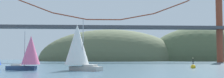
{
  "coord_description": "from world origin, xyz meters",
  "views": [
    {
      "loc": [
        -2.77,
        -22.4,
        2.79
      ],
      "look_at": [
        0.0,
        28.6,
        5.95
      ],
      "focal_mm": 43.86,
      "sensor_mm": 36.0,
      "label": 1
    }
  ],
  "objects": [
    {
      "name": "headland_center",
      "position": [
        5.0,
        135.0,
        0.0
      ],
      "size": [
        82.38,
        44.0,
        35.91
      ],
      "primitive_type": "ellipsoid",
      "color": "#5B6647",
      "rests_on": "ground_plane"
    },
    {
      "name": "headland_right",
      "position": [
        60.0,
        135.0,
        0.0
      ],
      "size": [
        68.72,
        44.0,
        40.34
      ],
      "primitive_type": "ellipsoid",
      "color": "#4C5B3D",
      "rests_on": "ground_plane"
    },
    {
      "name": "suspension_bridge",
      "position": [
        0.0,
        95.0,
        16.13
      ],
      "size": [
        138.39,
        6.0,
        35.31
      ],
      "color": "brown",
      "rests_on": "ground_plane"
    },
    {
      "name": "sailboat_white_mainsail",
      "position": [
        -6.51,
        30.38,
        4.71
      ],
      "size": [
        8.2,
        7.29,
        9.77
      ],
      "color": "#B7B2A8",
      "rests_on": "ground_plane"
    },
    {
      "name": "sailboat_pink_spinnaker",
      "position": [
        -15.95,
        31.96,
        3.59
      ],
      "size": [
        6.79,
        4.0,
        7.62
      ],
      "color": "navy",
      "rests_on": "ground_plane"
    },
    {
      "name": "channel_buoy",
      "position": [
        18.86,
        38.35,
        0.37
      ],
      "size": [
        1.1,
        1.1,
        2.64
      ],
      "color": "gold",
      "rests_on": "ground_plane"
    }
  ]
}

